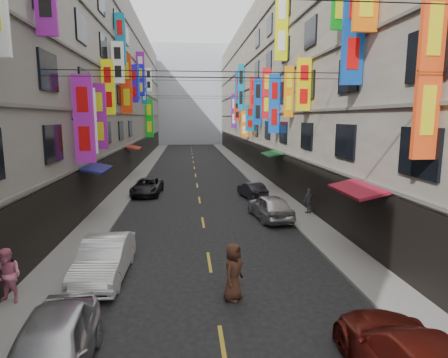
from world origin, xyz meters
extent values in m
cube|color=slate|center=(-6.00, 42.00, 0.06)|extent=(2.00, 90.00, 0.12)
cube|color=slate|center=(6.00, 42.00, 0.06)|extent=(2.00, 90.00, 0.12)
cube|color=gray|center=(-12.00, 42.00, 9.50)|extent=(10.00, 90.00, 19.00)
cube|color=black|center=(-6.95, 42.00, 1.50)|extent=(0.12, 85.50, 3.00)
cube|color=#66635E|center=(-6.94, 42.00, 3.20)|extent=(0.16, 90.00, 0.14)
cube|color=#66635E|center=(-6.94, 42.00, 6.40)|extent=(0.16, 90.00, 0.14)
cube|color=#66635E|center=(-6.94, 42.00, 9.60)|extent=(0.16, 90.00, 0.14)
cube|color=#66635E|center=(-6.94, 42.00, 12.80)|extent=(0.16, 90.00, 0.14)
cube|color=#66635E|center=(-6.94, 42.00, 16.00)|extent=(0.16, 90.00, 0.14)
cube|color=#ACA490|center=(12.00, 42.00, 9.50)|extent=(10.00, 90.00, 19.00)
cube|color=black|center=(6.95, 42.00, 1.50)|extent=(0.12, 85.50, 3.00)
cube|color=#66635E|center=(6.94, 42.00, 3.20)|extent=(0.16, 90.00, 0.14)
cube|color=#66635E|center=(6.94, 42.00, 6.40)|extent=(0.16, 90.00, 0.14)
cube|color=#66635E|center=(6.94, 42.00, 9.60)|extent=(0.16, 90.00, 0.14)
cube|color=#66635E|center=(6.94, 42.00, 12.80)|extent=(0.16, 90.00, 0.14)
cube|color=#66635E|center=(6.94, 42.00, 16.00)|extent=(0.16, 90.00, 0.14)
cube|color=#A8B0BB|center=(0.00, 92.00, 11.00)|extent=(18.00, 8.00, 22.00)
cube|color=#ED4516|center=(6.51, 14.17, 7.36)|extent=(0.77, 0.18, 5.39)
cylinder|color=black|center=(6.56, 14.17, 7.36)|extent=(0.87, 0.08, 0.08)
cube|color=#0D3F9B|center=(6.42, 19.52, 9.77)|extent=(0.97, 0.18, 4.76)
cylinder|color=black|center=(6.47, 19.52, 9.77)|extent=(1.07, 0.08, 0.08)
cube|color=#961B97|center=(-6.37, 24.18, 5.89)|extent=(1.06, 0.18, 4.72)
cylinder|color=black|center=(-6.42, 24.18, 5.89)|extent=(1.16, 0.08, 0.08)
cube|color=white|center=(-6.52, 26.07, 5.77)|extent=(0.75, 0.18, 3.82)
cylinder|color=black|center=(-6.57, 26.07, 5.77)|extent=(0.85, 0.08, 0.08)
cube|color=yellow|center=(6.45, 26.45, 8.00)|extent=(0.91, 0.18, 3.23)
cylinder|color=black|center=(6.50, 26.45, 8.00)|extent=(1.01, 0.08, 0.08)
cube|color=#81177A|center=(-6.44, 28.23, 6.03)|extent=(0.91, 0.18, 4.21)
cylinder|color=black|center=(-6.49, 28.23, 6.03)|extent=(1.01, 0.08, 0.08)
cube|color=orange|center=(6.55, 30.24, 7.81)|extent=(0.69, 0.18, 3.62)
cylinder|color=black|center=(6.60, 30.24, 7.81)|extent=(0.79, 0.08, 0.08)
cube|color=#EFEA0C|center=(-6.45, 31.56, 8.14)|extent=(0.89, 0.18, 3.92)
cylinder|color=black|center=(-6.50, 31.56, 8.14)|extent=(0.99, 0.08, 0.08)
cube|color=#D5DA0B|center=(6.41, 32.28, 12.85)|extent=(0.97, 0.18, 5.14)
cylinder|color=black|center=(6.46, 32.28, 12.85)|extent=(1.07, 0.08, 0.08)
cube|color=blue|center=(6.46, 34.36, 7.11)|extent=(0.89, 0.18, 4.86)
cylinder|color=black|center=(6.51, 34.36, 7.11)|extent=(0.99, 0.08, 0.08)
cube|color=white|center=(-6.41, 35.82, 10.48)|extent=(0.97, 0.18, 3.33)
cylinder|color=black|center=(-6.46, 35.82, 10.48)|extent=(1.07, 0.08, 0.08)
cube|color=#0C7093|center=(-6.47, 37.79, 12.68)|extent=(0.87, 0.18, 4.39)
cylinder|color=black|center=(-6.52, 37.79, 12.68)|extent=(0.97, 0.08, 0.08)
cube|color=red|center=(6.54, 37.96, 8.20)|extent=(0.73, 0.18, 4.60)
cylinder|color=black|center=(6.59, 37.96, 8.20)|extent=(0.83, 0.08, 0.08)
cube|color=red|center=(-6.38, 39.52, 9.06)|extent=(1.05, 0.18, 5.42)
cylinder|color=black|center=(-6.43, 39.52, 9.06)|extent=(1.15, 0.08, 0.08)
cube|color=#0E47AD|center=(6.49, 41.88, 7.62)|extent=(0.82, 0.18, 4.76)
cylinder|color=black|center=(6.54, 41.88, 7.62)|extent=(0.92, 0.08, 0.08)
cube|color=#200FBA|center=(-6.36, 44.13, 9.50)|extent=(1.08, 0.18, 3.89)
cylinder|color=black|center=(-6.41, 44.13, 9.50)|extent=(1.18, 0.08, 0.08)
cube|color=red|center=(6.48, 44.43, 8.70)|extent=(0.83, 0.18, 3.36)
cylinder|color=black|center=(6.53, 44.43, 8.70)|extent=(0.93, 0.08, 0.08)
cube|color=#0B6D8D|center=(6.41, 46.15, 5.96)|extent=(0.98, 0.18, 2.96)
cylinder|color=black|center=(6.46, 46.15, 5.96)|extent=(1.08, 0.08, 0.08)
cube|color=blue|center=(-6.51, 47.85, 9.95)|extent=(0.77, 0.18, 3.91)
cylinder|color=black|center=(-6.56, 47.85, 9.95)|extent=(0.87, 0.08, 0.08)
cube|color=#1411C9|center=(-6.37, 50.35, 10.45)|extent=(1.06, 0.18, 3.80)
cylinder|color=black|center=(-6.42, 50.35, 10.45)|extent=(1.16, 0.08, 0.08)
cube|color=orange|center=(6.41, 50.05, 5.19)|extent=(0.98, 0.18, 3.26)
cylinder|color=black|center=(6.46, 50.05, 5.19)|extent=(1.08, 0.08, 0.08)
cube|color=#741578|center=(-6.39, 51.55, 11.89)|extent=(1.01, 0.18, 4.16)
cylinder|color=black|center=(-6.44, 51.55, 11.89)|extent=(1.11, 0.08, 0.08)
cube|color=#0C7497|center=(6.51, 54.26, 10.00)|extent=(0.78, 0.18, 6.11)
cylinder|color=black|center=(6.56, 54.26, 10.00)|extent=(0.88, 0.08, 0.08)
cube|color=#0F55AF|center=(-6.55, 56.44, 9.78)|extent=(0.70, 0.18, 3.86)
cylinder|color=black|center=(-6.60, 56.44, 9.78)|extent=(0.80, 0.08, 0.08)
cube|color=#0F53B6|center=(6.45, 56.34, 10.16)|extent=(0.91, 0.18, 4.41)
cylinder|color=black|center=(6.50, 56.34, 10.16)|extent=(1.01, 0.08, 0.08)
cube|color=red|center=(6.47, 57.68, 7.10)|extent=(0.86, 0.18, 3.06)
cylinder|color=black|center=(6.52, 57.68, 7.10)|extent=(0.96, 0.08, 0.08)
cube|color=#0E9A17|center=(-6.33, 59.89, 5.93)|extent=(1.15, 0.18, 5.64)
cylinder|color=black|center=(-6.38, 59.89, 5.93)|extent=(1.25, 0.08, 0.08)
cube|color=white|center=(-6.47, 62.34, 11.69)|extent=(0.86, 0.18, 3.43)
cylinder|color=black|center=(-6.52, 62.34, 11.69)|extent=(0.96, 0.08, 0.08)
cube|color=#561A90|center=(6.53, 62.14, 7.00)|extent=(0.74, 0.18, 5.27)
cylinder|color=black|center=(6.58, 62.14, 7.00)|extent=(0.84, 0.08, 0.08)
cube|color=maroon|center=(6.30, 18.00, 3.00)|extent=(1.39, 3.20, 0.41)
cube|color=navy|center=(-6.30, 26.00, 3.00)|extent=(1.39, 3.20, 0.41)
cube|color=#165424|center=(6.30, 34.00, 3.00)|extent=(1.39, 3.20, 0.41)
cube|color=maroon|center=(-6.30, 42.00, 3.00)|extent=(1.39, 3.20, 0.41)
cylinder|color=black|center=(0.00, 22.00, 8.20)|extent=(14.00, 0.04, 0.04)
cylinder|color=black|center=(0.00, 36.00, 9.40)|extent=(14.00, 0.04, 0.04)
cylinder|color=black|center=(0.00, 50.00, 8.60)|extent=(14.00, 0.04, 0.04)
cube|color=gold|center=(0.00, 12.00, 0.01)|extent=(0.12, 2.20, 0.01)
cube|color=gold|center=(0.00, 18.00, 0.01)|extent=(0.12, 2.20, 0.01)
cube|color=gold|center=(0.00, 24.00, 0.01)|extent=(0.12, 2.20, 0.01)
cube|color=gold|center=(0.00, 30.00, 0.01)|extent=(0.12, 2.20, 0.01)
cube|color=gold|center=(0.00, 36.00, 0.01)|extent=(0.12, 2.20, 0.01)
cube|color=gold|center=(0.00, 42.00, 0.01)|extent=(0.12, 2.20, 0.01)
cube|color=gold|center=(0.00, 48.00, 0.01)|extent=(0.12, 2.20, 0.01)
cube|color=gold|center=(0.00, 54.00, 0.01)|extent=(0.12, 2.20, 0.01)
cube|color=gold|center=(0.00, 60.00, 0.01)|extent=(0.12, 2.20, 0.01)
cube|color=gold|center=(0.00, 66.00, 0.01)|extent=(0.12, 2.20, 0.01)
cube|color=gold|center=(0.00, 72.00, 0.01)|extent=(0.12, 2.20, 0.01)
cube|color=gold|center=(0.00, 78.00, 0.01)|extent=(0.12, 2.20, 0.01)
cylinder|color=black|center=(3.70, 27.33, 0.25)|extent=(0.23, 0.51, 0.50)
cylinder|color=black|center=(4.00, 28.60, 0.25)|extent=(0.23, 0.51, 0.50)
cube|color=black|center=(3.85, 27.96, 0.40)|extent=(0.59, 1.33, 0.18)
cube|color=black|center=(3.91, 28.21, 0.75)|extent=(0.44, 0.61, 0.22)
cylinder|color=black|center=(3.72, 27.43, 0.70)|extent=(0.16, 0.36, 0.88)
cylinder|color=black|center=(3.72, 27.43, 1.05)|extent=(0.50, 0.17, 0.06)
imported|color=silver|center=(-4.00, 11.17, 0.77)|extent=(2.17, 4.64, 1.54)
imported|color=white|center=(-4.00, 16.81, 0.76)|extent=(1.71, 4.62, 1.51)
imported|color=black|center=(-4.00, 32.35, 0.64)|extent=(2.37, 4.69, 1.27)
imported|color=silver|center=(4.00, 24.37, 0.75)|extent=(2.29, 4.59, 1.50)
imported|color=#232128|center=(3.97, 30.33, 0.60)|extent=(1.87, 3.79, 1.19)
imported|color=pink|center=(-6.56, 14.92, 1.01)|extent=(0.99, 0.80, 1.79)
imported|color=slate|center=(6.60, 25.05, 0.91)|extent=(1.06, 0.89, 1.58)
imported|color=#47281C|center=(0.59, 14.66, 0.97)|extent=(1.05, 1.14, 1.93)
camera|label=1|loc=(-0.86, 3.13, 5.96)|focal=30.00mm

